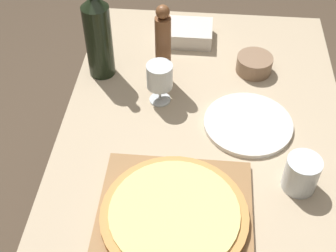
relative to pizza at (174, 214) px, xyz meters
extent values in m
cube|color=tan|center=(0.06, 0.28, -0.04)|extent=(0.81, 1.28, 0.03)
cylinder|color=brown|center=(-0.29, 0.86, -0.42)|extent=(0.06, 0.06, 0.71)
cylinder|color=brown|center=(0.41, 0.86, -0.42)|extent=(0.06, 0.06, 0.71)
cube|color=olive|center=(0.00, 0.00, -0.02)|extent=(0.37, 0.37, 0.02)
cylinder|color=#C68947|center=(0.00, 0.00, 0.00)|extent=(0.35, 0.35, 0.02)
cylinder|color=#EAD67A|center=(0.00, 0.00, 0.01)|extent=(0.31, 0.31, 0.01)
cylinder|color=black|center=(-0.27, 0.54, 0.09)|extent=(0.08, 0.08, 0.24)
cone|color=black|center=(-0.27, 0.54, 0.23)|extent=(0.08, 0.08, 0.04)
cylinder|color=brown|center=(-0.08, 0.51, 0.08)|extent=(0.05, 0.05, 0.23)
sphere|color=brown|center=(-0.08, 0.51, 0.22)|extent=(0.04, 0.04, 0.04)
cylinder|color=silver|center=(-0.08, 0.42, -0.03)|extent=(0.06, 0.06, 0.00)
cylinder|color=silver|center=(-0.08, 0.42, 0.00)|extent=(0.01, 0.01, 0.05)
cylinder|color=silver|center=(-0.08, 0.42, 0.06)|extent=(0.08, 0.08, 0.07)
cylinder|color=#84664C|center=(0.21, 0.59, 0.00)|extent=(0.11, 0.11, 0.05)
cylinder|color=silver|center=(0.30, 0.13, 0.02)|extent=(0.09, 0.09, 0.10)
cylinder|color=silver|center=(0.18, 0.34, -0.02)|extent=(0.25, 0.25, 0.01)
cube|color=beige|center=(-0.01, 0.74, 0.00)|extent=(0.15, 0.13, 0.05)
camera|label=1|loc=(0.04, -0.61, 0.93)|focal=50.00mm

